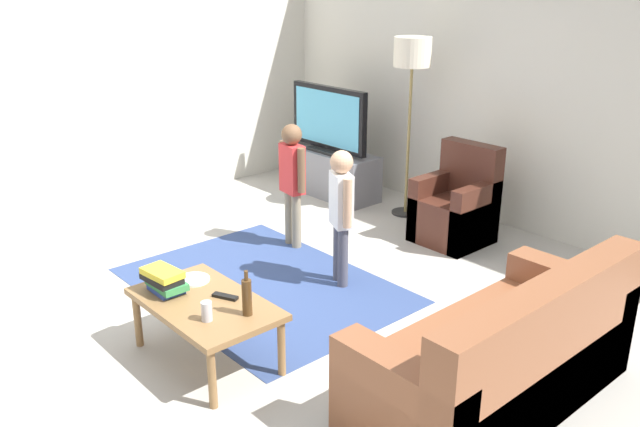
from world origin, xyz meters
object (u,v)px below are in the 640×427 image
Objects in this scene: floor_lamp at (412,62)px; tv_stand at (330,173)px; child_near_tv at (292,174)px; plate at (193,280)px; tv at (329,120)px; bottle at (247,297)px; armchair at (457,210)px; tv_remote at (225,296)px; couch at (506,362)px; soda_can at (207,311)px; coffee_table at (205,308)px; child_center at (341,206)px; book_stack at (164,280)px.

tv_stand is at bearing -171.35° from floor_lamp.
child_near_tv is 1.75m from plate.
tv is 3.62m from bottle.
armchair reaches higher than tv_remote.
armchair reaches higher than bottle.
couch reaches higher than soda_can.
child_near_tv is at bearing 166.82° from couch.
bottle is (-1.22, -0.90, 0.25)m from couch.
plate is (-0.30, 0.10, 0.06)m from coffee_table.
child_near_tv is 3.92× the size of bottle.
floor_lamp reaches higher than armchair.
armchair is at bearing 101.01° from bottle.
plate is (-0.35, -0.02, -0.00)m from tv_remote.
tv_remote is (1.17, -1.50, -0.25)m from child_near_tv.
child_center is 1.33m from plate.
coffee_table is 4.55× the size of plate.
floor_lamp is 1.62× the size of child_center.
tv is at bearing 179.41° from armchair.
coffee_table is (-1.54, -1.00, 0.08)m from couch.
child_near_tv reaches higher than soda_can.
couch is 1.83m from coffee_table.
child_near_tv reaches higher than plate.
child_near_tv is 6.62× the size of tv_remote.
child_center reaches higher than soda_can.
floor_lamp is at bearing 111.28° from soda_can.
couch is at bearing 26.16° from plate.
tv is 9.17× the size of soda_can.
couch is 15.00× the size of soda_can.
child_center reaches higher than book_stack.
coffee_table is at bearing -18.45° from plate.
floor_lamp is (1.00, 0.15, 1.30)m from tv_stand.
tv_remote is at bearing -53.11° from tv.
soda_can is at bearing -52.49° from child_near_tv.
tv_remote is at bearing -53.32° from tv_stand.
coffee_table is at bearing -137.26° from tv_remote.
book_stack is at bearing -60.07° from tv_stand.
tv is 0.61× the size of couch.
child_center is 1.53m from book_stack.
armchair is at bearing 88.74° from book_stack.
bottle is (0.57, -1.30, -0.12)m from child_center.
bottle is at bearing -66.24° from child_center.
soda_can is at bearing -139.55° from couch.
child_near_tv is 1.12× the size of coffee_table.
bottle is (2.33, -2.78, 0.30)m from tv_stand.
plate is (-0.05, -1.30, -0.23)m from child_center.
couch reaches higher than plate.
soda_can is (1.23, -3.15, -1.06)m from floor_lamp.
child_center is at bearing 78.69° from tv_remote.
child_center is 1.46m from coffee_table.
tv_stand is 1.09× the size of child_center.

